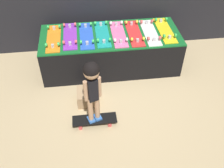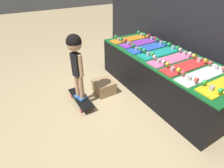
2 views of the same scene
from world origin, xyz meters
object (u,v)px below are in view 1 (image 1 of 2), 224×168
at_px(skateboard_orange_on_rack, 54,38).
at_px(storage_box, 88,96).
at_px(skateboard_purple_on_rack, 70,36).
at_px(skateboard_teal_on_rack, 102,34).
at_px(skateboard_blue_on_rack, 86,35).
at_px(skateboard_pink_on_rack, 118,34).
at_px(skateboard_yellow_on_rack, 165,30).
at_px(skateboard_on_floor, 95,120).
at_px(child, 92,82).
at_px(skateboard_white_on_rack, 150,32).
at_px(skateboard_red_on_rack, 134,33).

distance_m(skateboard_orange_on_rack, storage_box, 1.07).
bearing_deg(skateboard_purple_on_rack, skateboard_teal_on_rack, -0.60).
height_order(skateboard_orange_on_rack, skateboard_blue_on_rack, same).
distance_m(skateboard_pink_on_rack, skateboard_yellow_on_rack, 0.76).
height_order(skateboard_orange_on_rack, skateboard_on_floor, skateboard_orange_on_rack).
bearing_deg(child, skateboard_white_on_rack, 32.61).
distance_m(skateboard_white_on_rack, skateboard_yellow_on_rack, 0.26).
relative_size(skateboard_yellow_on_rack, storage_box, 2.48).
relative_size(skateboard_purple_on_rack, skateboard_pink_on_rack, 1.00).
xyz_separation_m(skateboard_teal_on_rack, skateboard_red_on_rack, (0.51, -0.04, 0.00)).
bearing_deg(child, skateboard_teal_on_rack, 61.14).
relative_size(skateboard_teal_on_rack, skateboard_pink_on_rack, 1.00).
relative_size(skateboard_white_on_rack, skateboard_on_floor, 1.29).
height_order(skateboard_blue_on_rack, skateboard_yellow_on_rack, same).
relative_size(skateboard_purple_on_rack, skateboard_white_on_rack, 1.00).
bearing_deg(storage_box, skateboard_purple_on_rack, 103.34).
relative_size(skateboard_orange_on_rack, skateboard_blue_on_rack, 1.00).
bearing_deg(skateboard_white_on_rack, skateboard_teal_on_rack, 176.37).
xyz_separation_m(skateboard_on_floor, storage_box, (-0.06, 0.43, 0.03)).
xyz_separation_m(skateboard_orange_on_rack, skateboard_purple_on_rack, (0.25, 0.04, 0.00)).
bearing_deg(skateboard_orange_on_rack, child, -67.39).
xyz_separation_m(skateboard_red_on_rack, storage_box, (-0.81, -0.80, -0.53)).
bearing_deg(skateboard_yellow_on_rack, skateboard_pink_on_rack, -178.38).
bearing_deg(skateboard_red_on_rack, skateboard_pink_on_rack, 178.15).
xyz_separation_m(skateboard_purple_on_rack, skateboard_blue_on_rack, (0.25, -0.02, 0.00)).
xyz_separation_m(skateboard_blue_on_rack, child, (0.01, -1.25, 0.13)).
distance_m(skateboard_purple_on_rack, skateboard_yellow_on_rack, 1.52).
distance_m(skateboard_pink_on_rack, storage_box, 1.12).
height_order(skateboard_purple_on_rack, skateboard_red_on_rack, same).
xyz_separation_m(skateboard_teal_on_rack, child, (-0.24, -1.27, 0.13)).
bearing_deg(skateboard_pink_on_rack, skateboard_on_floor, -111.81).
distance_m(skateboard_teal_on_rack, skateboard_red_on_rack, 0.51).
bearing_deg(skateboard_yellow_on_rack, skateboard_teal_on_rack, 179.45).
xyz_separation_m(skateboard_pink_on_rack, skateboard_on_floor, (-0.50, -1.24, -0.56)).
bearing_deg(skateboard_white_on_rack, child, -129.35).
relative_size(skateboard_pink_on_rack, child, 0.81).
bearing_deg(child, skateboard_yellow_on_rack, 27.08).
bearing_deg(skateboard_pink_on_rack, skateboard_yellow_on_rack, 1.62).
relative_size(skateboard_pink_on_rack, skateboard_red_on_rack, 1.00).
bearing_deg(skateboard_teal_on_rack, skateboard_yellow_on_rack, -0.55).
height_order(skateboard_red_on_rack, skateboard_on_floor, skateboard_red_on_rack).
height_order(skateboard_pink_on_rack, skateboard_white_on_rack, same).
bearing_deg(skateboard_orange_on_rack, skateboard_teal_on_rack, 2.27).
bearing_deg(skateboard_teal_on_rack, skateboard_purple_on_rack, 179.40).
xyz_separation_m(skateboard_orange_on_rack, skateboard_white_on_rack, (1.52, -0.02, 0.00)).
distance_m(skateboard_purple_on_rack, storage_box, 1.02).
bearing_deg(storage_box, child, -81.71).
relative_size(skateboard_orange_on_rack, skateboard_white_on_rack, 1.00).
bearing_deg(skateboard_white_on_rack, skateboard_blue_on_rack, 178.20).
xyz_separation_m(skateboard_white_on_rack, storage_box, (-1.06, -0.79, -0.53)).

